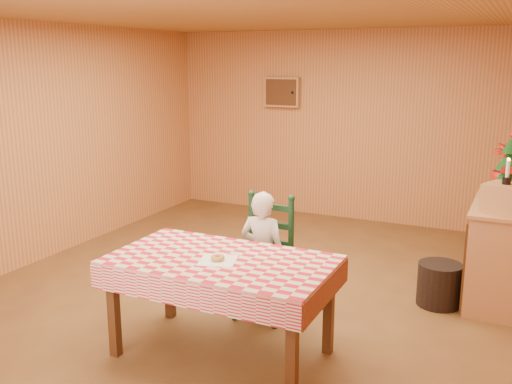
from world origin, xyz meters
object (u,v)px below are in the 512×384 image
(dining_table, at_px, (221,269))
(crate, at_px, (505,199))
(christmas_tree, at_px, (510,168))
(ladder_chair, at_px, (265,260))
(seated_child, at_px, (263,255))
(shelf_unit, at_px, (500,251))
(storage_bin, at_px, (439,284))

(dining_table, relative_size, crate, 5.52)
(christmas_tree, bearing_deg, dining_table, -128.62)
(ladder_chair, bearing_deg, christmas_tree, 39.41)
(seated_child, xyz_separation_m, crate, (1.83, 0.91, 0.49))
(crate, relative_size, christmas_tree, 0.48)
(ladder_chair, height_order, christmas_tree, christmas_tree)
(seated_child, bearing_deg, crate, -153.54)
(dining_table, relative_size, seated_child, 1.47)
(seated_child, distance_m, shelf_unit, 2.25)
(shelf_unit, bearing_deg, christmas_tree, 88.02)
(crate, distance_m, christmas_tree, 0.67)
(ladder_chair, distance_m, shelf_unit, 2.21)
(seated_child, distance_m, crate, 2.10)
(ladder_chair, bearing_deg, dining_table, -90.00)
(crate, xyz_separation_m, storage_bin, (-0.47, 0.00, -0.86))
(christmas_tree, bearing_deg, seated_child, -139.54)
(shelf_unit, bearing_deg, dining_table, -131.74)
(seated_child, xyz_separation_m, shelf_unit, (1.82, 1.31, -0.10))
(dining_table, height_order, christmas_tree, christmas_tree)
(dining_table, relative_size, ladder_chair, 1.53)
(dining_table, distance_m, ladder_chair, 0.81)
(ladder_chair, bearing_deg, storage_bin, 32.29)
(crate, bearing_deg, shelf_unit, 91.23)
(dining_table, xyz_separation_m, ladder_chair, (0.00, 0.79, -0.18))
(shelf_unit, bearing_deg, storage_bin, -139.53)
(crate, xyz_separation_m, christmas_tree, (-0.00, 0.65, 0.16))
(dining_table, distance_m, seated_child, 0.74)
(crate, bearing_deg, seated_child, -153.54)
(storage_bin, bearing_deg, ladder_chair, -147.71)
(ladder_chair, height_order, storage_bin, ladder_chair)
(shelf_unit, relative_size, crate, 4.13)
(shelf_unit, distance_m, storage_bin, 0.67)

